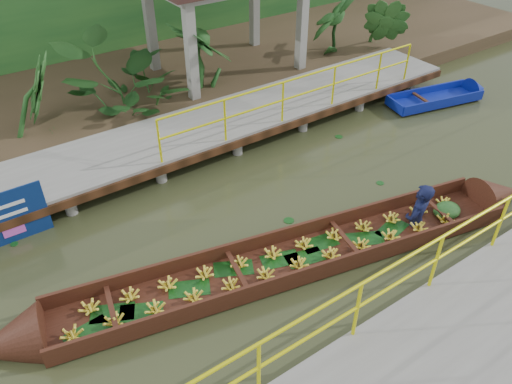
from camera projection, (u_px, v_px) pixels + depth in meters
ground at (270, 230)px, 9.71m from camera, size 80.00×80.00×0.00m
land_strip at (119, 85)px, 14.53m from camera, size 30.00×8.00×0.45m
far_dock at (185, 135)px, 11.70m from camera, size 16.00×2.06×1.66m
near_dock at (496, 344)px, 7.21m from camera, size 18.00×2.40×1.73m
foliage_backdrop at (78, 2)px, 15.13m from camera, size 30.00×0.80×4.00m
vendor_boat at (311, 249)px, 8.92m from camera, size 10.50×3.15×2.22m
moored_blue_boat at (456, 94)px, 14.24m from camera, size 3.26×1.45×0.75m
tropical_plants at (197, 69)px, 13.18m from camera, size 14.11×1.11×1.39m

